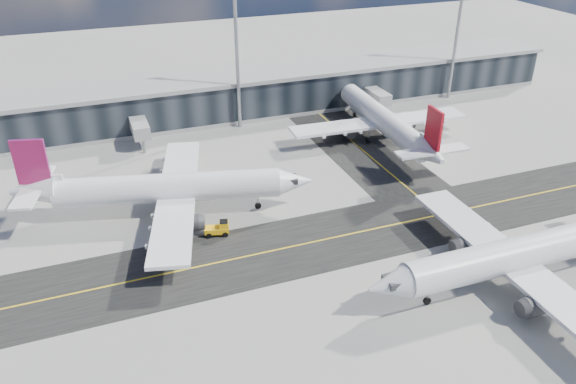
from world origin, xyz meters
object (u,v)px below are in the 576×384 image
Objects in this scene: airliner_af at (164,189)px; airliner_redtail at (384,120)px; service_van at (375,112)px; baggage_tug at (219,228)px; airliner_near at (526,252)px.

airliner_af is 1.03× the size of airliner_redtail.
airliner_af is 7.34× the size of service_van.
baggage_tug is (-37.73, -21.17, -3.02)m from airliner_redtail.
baggage_tug is at bearing -137.97° from service_van.
service_van is (5.17, 12.40, -3.27)m from airliner_redtail.
airliner_redtail is 13.83m from service_van.
airliner_redtail reaches higher than baggage_tug.
airliner_redtail is at bearing 133.10° from baggage_tug.
airliner_af reaches higher than airliner_redtail.
airliner_af reaches higher than airliner_near.
airliner_near reaches higher than airliner_redtail.
service_van is at bearing 141.85° from baggage_tug.
service_van is at bearing -9.85° from airliner_near.
airliner_redtail is at bearing -6.25° from airliner_near.
airliner_af is 10.71m from baggage_tug.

